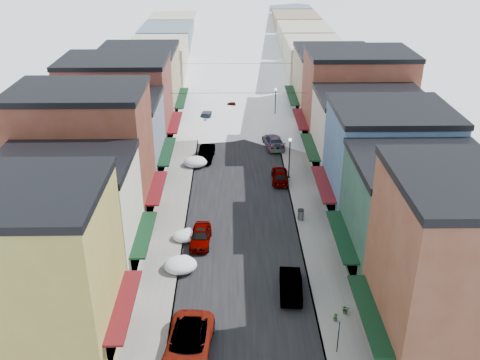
{
  "coord_description": "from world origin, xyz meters",
  "views": [
    {
      "loc": [
        -0.76,
        -22.84,
        24.84
      ],
      "look_at": [
        0.0,
        24.43,
        2.01
      ],
      "focal_mm": 40.0,
      "sensor_mm": 36.0,
      "label": 1
    }
  ],
  "objects_px": {
    "trash_can": "(301,214)",
    "car_green_sedan": "(291,284)",
    "car_silver_sedan": "(201,236)",
    "car_dark_hatch": "(206,153)",
    "streetlamp_near": "(290,153)",
    "car_white_suv": "(188,345)"
  },
  "relations": [
    {
      "from": "car_silver_sedan",
      "to": "streetlamp_near",
      "type": "xyz_separation_m",
      "value": [
        8.79,
        12.65,
        2.3
      ]
    },
    {
      "from": "car_white_suv",
      "to": "car_silver_sedan",
      "type": "distance_m",
      "value": 13.17
    },
    {
      "from": "trash_can",
      "to": "car_green_sedan",
      "type": "bearing_deg",
      "value": -100.72
    },
    {
      "from": "car_white_suv",
      "to": "streetlamp_near",
      "type": "distance_m",
      "value": 27.4
    },
    {
      "from": "streetlamp_near",
      "to": "car_silver_sedan",
      "type": "bearing_deg",
      "value": -124.79
    },
    {
      "from": "trash_can",
      "to": "car_dark_hatch",
      "type": "bearing_deg",
      "value": 122.73
    },
    {
      "from": "car_silver_sedan",
      "to": "car_dark_hatch",
      "type": "relative_size",
      "value": 0.93
    },
    {
      "from": "car_green_sedan",
      "to": "streetlamp_near",
      "type": "relative_size",
      "value": 1.0
    },
    {
      "from": "car_silver_sedan",
      "to": "streetlamp_near",
      "type": "bearing_deg",
      "value": 58.25
    },
    {
      "from": "car_white_suv",
      "to": "car_green_sedan",
      "type": "distance_m",
      "value": 9.47
    },
    {
      "from": "trash_can",
      "to": "car_silver_sedan",
      "type": "bearing_deg",
      "value": -157.84
    },
    {
      "from": "car_white_suv",
      "to": "trash_can",
      "type": "distance_m",
      "value": 19.15
    },
    {
      "from": "car_white_suv",
      "to": "car_green_sedan",
      "type": "height_order",
      "value": "car_white_suv"
    },
    {
      "from": "car_white_suv",
      "to": "streetlamp_near",
      "type": "xyz_separation_m",
      "value": [
        8.91,
        25.82,
        2.16
      ]
    },
    {
      "from": "car_white_suv",
      "to": "car_silver_sedan",
      "type": "relative_size",
      "value": 1.47
    },
    {
      "from": "car_white_suv",
      "to": "car_silver_sedan",
      "type": "xyz_separation_m",
      "value": [
        0.12,
        13.17,
        -0.14
      ]
    },
    {
      "from": "car_dark_hatch",
      "to": "streetlamp_near",
      "type": "height_order",
      "value": "streetlamp_near"
    },
    {
      "from": "streetlamp_near",
      "to": "trash_can",
      "type": "bearing_deg",
      "value": -88.63
    },
    {
      "from": "car_white_suv",
      "to": "trash_can",
      "type": "height_order",
      "value": "car_white_suv"
    },
    {
      "from": "trash_can",
      "to": "streetlamp_near",
      "type": "relative_size",
      "value": 0.22
    },
    {
      "from": "car_dark_hatch",
      "to": "trash_can",
      "type": "relative_size",
      "value": 4.42
    },
    {
      "from": "car_green_sedan",
      "to": "trash_can",
      "type": "xyz_separation_m",
      "value": [
        2.0,
        10.59,
        -0.08
      ]
    }
  ]
}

